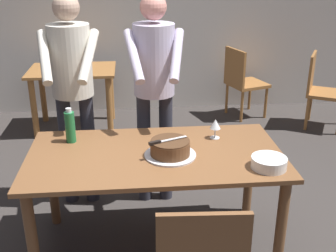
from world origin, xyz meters
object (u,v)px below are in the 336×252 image
at_px(wine_glass_near, 215,125).
at_px(person_standing_beside, 72,80).
at_px(background_table, 73,82).
at_px(plate_stack, 269,163).
at_px(person_cutting_cake, 154,79).
at_px(background_chair_0, 321,88).
at_px(main_dining_table, 155,167).
at_px(cake_on_platter, 170,149).
at_px(water_bottle, 70,126).
at_px(background_chair_1, 242,80).
at_px(cake_knife, 160,142).

relative_size(wine_glass_near, person_standing_beside, 0.08).
bearing_deg(background_table, plate_stack, -60.27).
bearing_deg(person_cutting_cake, background_chair_0, 35.29).
bearing_deg(main_dining_table, background_table, 109.14).
distance_m(cake_on_platter, wine_glass_near, 0.44).
bearing_deg(water_bottle, person_standing_beside, 92.47).
bearing_deg(plate_stack, cake_on_platter, 159.18).
relative_size(person_cutting_cake, background_chair_1, 1.91).
relative_size(cake_on_platter, water_bottle, 1.36).
xyz_separation_m(cake_on_platter, plate_stack, (0.59, -0.22, -0.02)).
height_order(cake_knife, person_standing_beside, person_standing_beside).
bearing_deg(wine_glass_near, cake_knife, -145.52).
xyz_separation_m(cake_knife, water_bottle, (-0.61, 0.32, -0.00)).
height_order(plate_stack, background_chair_1, background_chair_1).
xyz_separation_m(cake_knife, plate_stack, (0.66, -0.20, -0.08)).
relative_size(cake_knife, background_chair_0, 0.29).
bearing_deg(plate_stack, background_table, 119.73).
bearing_deg(cake_knife, background_chair_0, 46.43).
relative_size(main_dining_table, cake_knife, 6.55).
bearing_deg(main_dining_table, background_chair_1, 63.42).
distance_m(plate_stack, background_chair_0, 2.83).
height_order(plate_stack, wine_glass_near, wine_glass_near).
distance_m(water_bottle, background_chair_1, 3.00).
bearing_deg(background_chair_0, background_chair_1, 153.13).
height_order(cake_on_platter, wine_glass_near, wine_glass_near).
height_order(person_standing_beside, background_table, person_standing_beside).
bearing_deg(main_dining_table, plate_stack, -21.75).
relative_size(cake_knife, background_table, 0.26).
xyz_separation_m(water_bottle, background_table, (-0.24, 2.12, -0.29)).
distance_m(main_dining_table, background_chair_0, 3.03).
xyz_separation_m(person_standing_beside, background_chair_0, (2.73, 1.45, -0.58)).
height_order(wine_glass_near, water_bottle, water_bottle).
xyz_separation_m(main_dining_table, background_table, (-0.82, 2.36, -0.07)).
distance_m(cake_on_platter, background_table, 2.59).
relative_size(main_dining_table, person_standing_beside, 0.98).
distance_m(person_cutting_cake, background_chair_1, 2.36).
height_order(main_dining_table, water_bottle, water_bottle).
distance_m(person_cutting_cake, background_table, 1.97).
bearing_deg(person_cutting_cake, background_table, 116.73).
bearing_deg(plate_stack, wine_glass_near, 116.56).
relative_size(cake_on_platter, person_cutting_cake, 0.20).
xyz_separation_m(main_dining_table, water_bottle, (-0.58, 0.24, 0.22)).
xyz_separation_m(plate_stack, background_chair_0, (1.45, 2.41, -0.29)).
distance_m(main_dining_table, cake_on_platter, 0.19).
bearing_deg(background_table, cake_on_platter, -69.22).
bearing_deg(person_standing_beside, background_chair_1, 45.03).
distance_m(wine_glass_near, person_cutting_cake, 0.64).
relative_size(main_dining_table, cake_on_platter, 4.98).
bearing_deg(cake_knife, person_cutting_cake, 89.15).
distance_m(water_bottle, background_table, 2.15).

